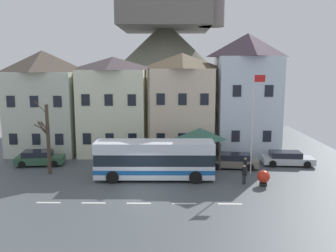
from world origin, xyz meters
name	(u,v)px	position (x,y,z in m)	size (l,w,h in m)	color
ground_plane	(142,191)	(0.00, 0.00, -0.03)	(40.00, 60.00, 0.07)	#4A5055
townhouse_00	(45,103)	(-11.10, 11.74, 5.31)	(6.76, 5.54, 10.62)	beige
townhouse_01	(114,106)	(-3.94, 11.86, 4.99)	(6.62, 5.79, 9.99)	silver
townhouse_02	(182,104)	(3.09, 12.26, 5.19)	(6.23, 6.59, 10.38)	beige
townhouse_03	(246,95)	(9.72, 12.10, 6.16)	(6.00, 6.27, 12.32)	silver
hilltop_castle	(165,68)	(0.79, 35.94, 8.90)	(35.24, 35.24, 25.28)	#5F5F4F
transit_bus	(155,160)	(0.76, 2.91, 1.56)	(9.51, 2.75, 3.09)	white
bus_shelter	(200,134)	(4.64, 7.15, 2.92)	(3.60, 3.60, 3.48)	#473D33
parked_car_00	(233,161)	(7.56, 6.30, 0.64)	(4.69, 2.13, 1.31)	slate
parked_car_01	(40,158)	(-10.05, 6.87, 0.67)	(4.43, 2.33, 1.35)	#30563C
parked_car_02	(287,158)	(12.70, 7.31, 0.63)	(4.68, 2.20, 1.27)	silver
pedestrian_00	(244,173)	(7.68, 1.69, 0.87)	(0.34, 0.34, 1.54)	#2D2D38
pedestrian_01	(245,166)	(8.19, 3.87, 0.81)	(0.35, 0.29, 1.56)	#38332D
public_bench	(199,156)	(4.74, 8.75, 0.47)	(1.64, 0.48, 0.87)	brown
flagpole	(253,118)	(8.78, 4.17, 4.77)	(0.95, 0.10, 8.36)	silver
harbour_buoy	(264,177)	(9.08, 1.31, 0.68)	(0.96, 0.96, 1.21)	black
bare_tree_01	(48,138)	(-8.26, 4.23, 3.08)	(1.31, 1.64, 6.16)	#47382D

